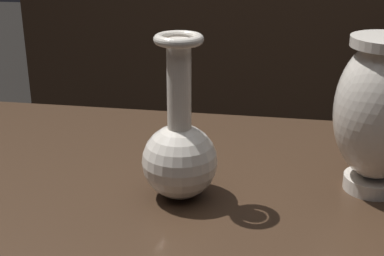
{
  "coord_description": "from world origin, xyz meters",
  "views": [
    {
      "loc": [
        0.11,
        -0.77,
        1.19
      ],
      "look_at": [
        -0.01,
        -0.03,
        0.9
      ],
      "focal_mm": 51.09,
      "sensor_mm": 36.0,
      "label": 1
    }
  ],
  "objects": [
    {
      "name": "back_display_shelf",
      "position": [
        0.0,
        2.2,
        0.49
      ],
      "size": [
        2.6,
        0.4,
        0.99
      ],
      "color": "#382619",
      "rests_on": "ground_plane"
    },
    {
      "name": "vase_centerpiece",
      "position": [
        -0.03,
        -0.05,
        0.87
      ],
      "size": [
        0.11,
        0.11,
        0.24
      ],
      "color": "silver",
      "rests_on": "display_plinth"
    },
    {
      "name": "vase_tall_behind",
      "position": [
        0.26,
        0.02,
        0.93
      ],
      "size": [
        0.14,
        0.14,
        0.24
      ],
      "color": "silver",
      "rests_on": "display_plinth"
    }
  ]
}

